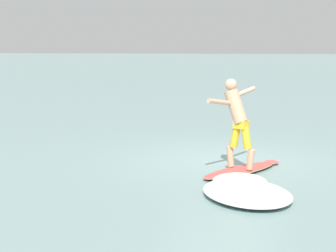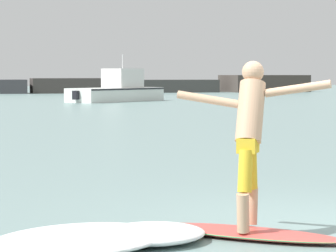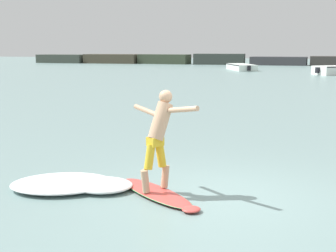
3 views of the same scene
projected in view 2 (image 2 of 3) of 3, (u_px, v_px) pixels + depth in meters
name	position (u px, v px, depth m)	size (l,w,h in m)	color
ground_plane	(331.00, 227.00, 9.09)	(200.00, 200.00, 0.00)	gray
surfboard	(251.00, 233.00, 8.48)	(2.05, 1.80, 0.23)	#DA4942
surfer	(250.00, 129.00, 8.52)	(1.49, 0.98, 1.80)	tan
fishing_boat_near_jetty	(119.00, 90.00, 49.28)	(7.06, 5.79, 2.93)	white
wave_foam_at_tail	(78.00, 240.00, 7.95)	(2.32, 2.05, 0.18)	white
wave_foam_at_nose	(151.00, 234.00, 8.25)	(1.25, 1.11, 0.18)	white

